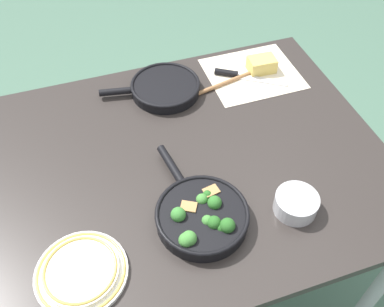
{
  "coord_description": "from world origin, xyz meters",
  "views": [
    {
      "loc": [
        0.27,
        0.81,
        1.74
      ],
      "look_at": [
        0.0,
        0.0,
        0.77
      ],
      "focal_mm": 40.0,
      "sensor_mm": 36.0,
      "label": 1
    }
  ],
  "objects_px": {
    "cheese_block": "(262,65)",
    "dinner_plate_stack": "(81,272)",
    "grater_knife": "(240,76)",
    "prep_bowl_steel": "(296,204)",
    "skillet_broccoli": "(201,215)",
    "wooden_spoon": "(202,92)",
    "skillet_eggs": "(165,87)"
  },
  "relations": [
    {
      "from": "cheese_block",
      "to": "dinner_plate_stack",
      "type": "distance_m",
      "value": 0.97
    },
    {
      "from": "wooden_spoon",
      "to": "grater_knife",
      "type": "height_order",
      "value": "grater_knife"
    },
    {
      "from": "skillet_broccoli",
      "to": "skillet_eggs",
      "type": "relative_size",
      "value": 1.13
    },
    {
      "from": "cheese_block",
      "to": "prep_bowl_steel",
      "type": "height_order",
      "value": "cheese_block"
    },
    {
      "from": "dinner_plate_stack",
      "to": "wooden_spoon",
      "type": "bearing_deg",
      "value": -133.17
    },
    {
      "from": "grater_knife",
      "to": "skillet_broccoli",
      "type": "bearing_deg",
      "value": -89.98
    },
    {
      "from": "cheese_block",
      "to": "prep_bowl_steel",
      "type": "distance_m",
      "value": 0.62
    },
    {
      "from": "wooden_spoon",
      "to": "grater_knife",
      "type": "xyz_separation_m",
      "value": [
        -0.16,
        -0.04,
        0.0
      ]
    },
    {
      "from": "dinner_plate_stack",
      "to": "cheese_block",
      "type": "bearing_deg",
      "value": -141.86
    },
    {
      "from": "wooden_spoon",
      "to": "cheese_block",
      "type": "bearing_deg",
      "value": 179.65
    },
    {
      "from": "skillet_eggs",
      "to": "grater_knife",
      "type": "height_order",
      "value": "skillet_eggs"
    },
    {
      "from": "skillet_broccoli",
      "to": "dinner_plate_stack",
      "type": "bearing_deg",
      "value": 90.57
    },
    {
      "from": "skillet_eggs",
      "to": "prep_bowl_steel",
      "type": "distance_m",
      "value": 0.63
    },
    {
      "from": "wooden_spoon",
      "to": "prep_bowl_steel",
      "type": "xyz_separation_m",
      "value": [
        -0.08,
        0.54,
        0.02
      ]
    },
    {
      "from": "wooden_spoon",
      "to": "cheese_block",
      "type": "height_order",
      "value": "cheese_block"
    },
    {
      "from": "cheese_block",
      "to": "dinner_plate_stack",
      "type": "height_order",
      "value": "cheese_block"
    },
    {
      "from": "cheese_block",
      "to": "prep_bowl_steel",
      "type": "bearing_deg",
      "value": 73.88
    },
    {
      "from": "wooden_spoon",
      "to": "dinner_plate_stack",
      "type": "distance_m",
      "value": 0.75
    },
    {
      "from": "wooden_spoon",
      "to": "dinner_plate_stack",
      "type": "bearing_deg",
      "value": 34.58
    },
    {
      "from": "cheese_block",
      "to": "dinner_plate_stack",
      "type": "bearing_deg",
      "value": 38.14
    },
    {
      "from": "skillet_broccoli",
      "to": "grater_knife",
      "type": "height_order",
      "value": "skillet_broccoli"
    },
    {
      "from": "skillet_eggs",
      "to": "prep_bowl_steel",
      "type": "bearing_deg",
      "value": 119.31
    },
    {
      "from": "skillet_broccoli",
      "to": "skillet_eggs",
      "type": "bearing_deg",
      "value": -13.96
    },
    {
      "from": "dinner_plate_stack",
      "to": "grater_knife",
      "type": "bearing_deg",
      "value": -138.94
    },
    {
      "from": "skillet_broccoli",
      "to": "dinner_plate_stack",
      "type": "relative_size",
      "value": 1.72
    },
    {
      "from": "wooden_spoon",
      "to": "cheese_block",
      "type": "xyz_separation_m",
      "value": [
        -0.25,
        -0.05,
        0.02
      ]
    },
    {
      "from": "skillet_broccoli",
      "to": "grater_knife",
      "type": "bearing_deg",
      "value": -40.51
    },
    {
      "from": "skillet_eggs",
      "to": "prep_bowl_steel",
      "type": "relative_size",
      "value": 2.92
    },
    {
      "from": "skillet_broccoli",
      "to": "skillet_eggs",
      "type": "distance_m",
      "value": 0.55
    },
    {
      "from": "wooden_spoon",
      "to": "skillet_broccoli",
      "type": "bearing_deg",
      "value": 57.78
    },
    {
      "from": "grater_knife",
      "to": "prep_bowl_steel",
      "type": "height_order",
      "value": "prep_bowl_steel"
    },
    {
      "from": "skillet_broccoli",
      "to": "skillet_eggs",
      "type": "xyz_separation_m",
      "value": [
        -0.06,
        -0.55,
        -0.01
      ]
    }
  ]
}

